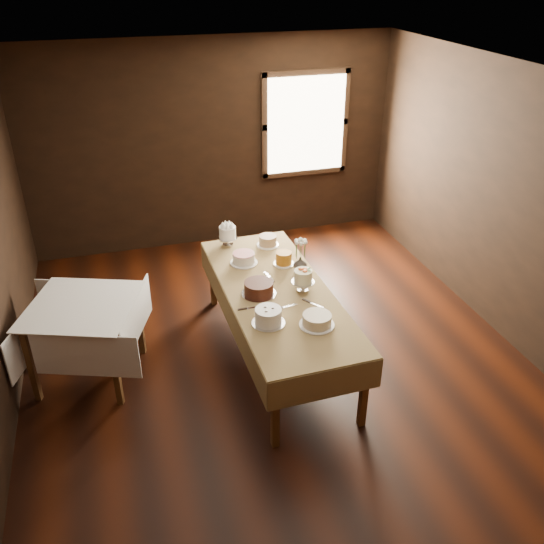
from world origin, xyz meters
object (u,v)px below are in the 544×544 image
at_px(cake_caramel, 284,259).
at_px(flower_vase, 300,264).
at_px(cake_server_a, 290,306).
at_px(cake_server_e, 255,307).
at_px(cake_meringue, 228,237).
at_px(cake_speckled, 268,241).
at_px(cake_chocolate, 259,289).
at_px(cake_flowers, 303,281).
at_px(cake_cream, 317,320).
at_px(cake_lattice, 244,259).
at_px(cake_server_b, 317,305).
at_px(side_table, 83,314).
at_px(cake_server_c, 267,275).
at_px(display_table, 277,296).
at_px(cake_swirl, 268,317).

xyz_separation_m(cake_caramel, flower_vase, (0.13, -0.17, 0.01)).
height_order(cake_server_a, cake_server_e, same).
bearing_deg(cake_server_e, cake_server_a, -11.27).
xyz_separation_m(cake_server_a, flower_vase, (0.32, 0.63, 0.07)).
relative_size(cake_meringue, cake_speckled, 0.93).
xyz_separation_m(cake_chocolate, cake_flowers, (0.43, -0.05, 0.04)).
distance_m(cake_cream, cake_server_e, 0.63).
height_order(cake_chocolate, cake_server_a, cake_chocolate).
bearing_deg(cake_speckled, cake_lattice, -137.46).
relative_size(cake_lattice, cake_server_b, 1.33).
bearing_deg(cake_meringue, cake_server_b, -70.43).
relative_size(cake_meringue, cake_server_b, 1.00).
height_order(side_table, cake_meringue, cake_meringue).
xyz_separation_m(cake_meringue, cake_server_c, (0.24, -0.78, -0.10)).
distance_m(side_table, cake_meringue, 1.84).
distance_m(cake_server_a, cake_server_b, 0.25).
xyz_separation_m(cake_speckled, cake_caramel, (0.04, -0.48, 0.01)).
relative_size(cake_chocolate, cake_server_a, 1.49).
xyz_separation_m(cake_server_b, cake_server_e, (-0.57, 0.13, 0.00)).
distance_m(cake_meringue, flower_vase, 0.98).
relative_size(side_table, cake_caramel, 5.27).
xyz_separation_m(cake_lattice, cake_chocolate, (-0.01, -0.66, 0.01)).
distance_m(cake_speckled, cake_server_c, 0.68).
height_order(cake_meringue, flower_vase, cake_meringue).
bearing_deg(cake_speckled, display_table, -100.85).
height_order(display_table, cake_flowers, cake_flowers).
bearing_deg(flower_vase, cake_caramel, 127.37).
height_order(display_table, cake_meringue, cake_meringue).
distance_m(side_table, cake_swirl, 1.77).
bearing_deg(cake_cream, cake_flowers, 82.72).
height_order(cake_speckled, cake_server_b, cake_speckled).
height_order(cake_flowers, cake_server_b, cake_flowers).
height_order(cake_lattice, flower_vase, flower_vase).
bearing_deg(cake_speckled, flower_vase, -75.59).
bearing_deg(cake_swirl, display_table, 65.23).
xyz_separation_m(cake_lattice, cake_server_e, (-0.11, -0.88, -0.05)).
distance_m(cake_speckled, cake_cream, 1.65).
bearing_deg(cake_server_c, display_table, 174.02).
relative_size(display_table, cake_swirl, 8.50).
distance_m(side_table, cake_caramel, 2.09).
bearing_deg(cake_caramel, cake_server_a, -103.61).
height_order(cake_speckled, cake_chocolate, cake_chocolate).
relative_size(cake_lattice, cake_flowers, 1.35).
bearing_deg(side_table, cake_meringue, 28.97).
height_order(cake_server_a, cake_server_b, same).
xyz_separation_m(cake_chocolate, cake_server_b, (0.47, -0.35, -0.06)).
height_order(cake_lattice, cake_server_c, cake_lattice).
bearing_deg(display_table, cake_cream, -76.16).
xyz_separation_m(cake_meringue, cake_swirl, (0.00, -1.63, -0.04)).
xyz_separation_m(cake_chocolate, cake_server_a, (0.22, -0.29, -0.06)).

